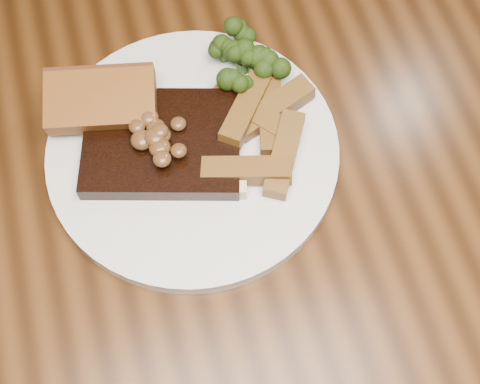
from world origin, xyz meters
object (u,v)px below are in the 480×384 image
object	(u,v)px
dining_table	(227,233)
potato_wedges	(260,126)
plate	(193,153)
garlic_bread	(105,112)
steak	(162,144)

from	to	relation	value
dining_table	potato_wedges	world-z (taller)	potato_wedges
dining_table	plate	bearing A→B (deg)	109.15
dining_table	potato_wedges	distance (m)	0.14
garlic_bread	potato_wedges	distance (m)	0.16
garlic_bread	potato_wedges	size ratio (longest dim) A/B	0.94
garlic_bread	steak	bearing A→B (deg)	-35.30
potato_wedges	dining_table	bearing A→B (deg)	-133.15
garlic_bread	potato_wedges	xyz separation A→B (m)	(0.14, -0.06, 0.00)
plate	potato_wedges	bearing A→B (deg)	0.78
dining_table	steak	size ratio (longest dim) A/B	10.60
potato_wedges	steak	bearing A→B (deg)	175.79
plate	potato_wedges	xyz separation A→B (m)	(0.07, 0.00, 0.02)
potato_wedges	plate	bearing A→B (deg)	-179.22
dining_table	plate	size ratio (longest dim) A/B	5.53
plate	dining_table	bearing A→B (deg)	-70.85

